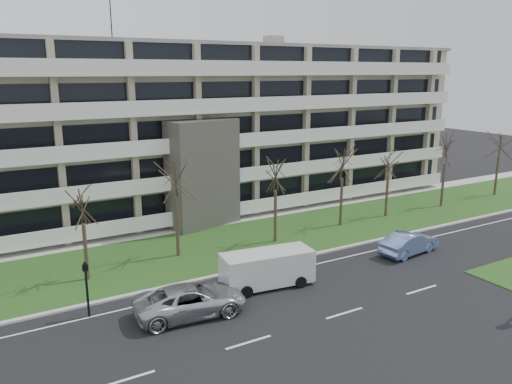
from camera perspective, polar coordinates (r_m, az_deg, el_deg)
ground at (r=28.41m, az=10.08°, el=-13.48°), size 160.00×160.00×0.00m
grass_verge at (r=38.36m, az=-2.53°, el=-5.89°), size 90.00×10.00×0.06m
curb at (r=34.28m, az=1.39°, el=-8.27°), size 90.00×0.35×0.12m
sidewalk at (r=43.06m, az=-5.94°, el=-3.73°), size 90.00×2.00×0.08m
lane_edge_line at (r=33.12m, az=2.76°, el=-9.19°), size 90.00×0.12×0.01m
apartment_building at (r=47.71m, az=-9.57°, el=7.16°), size 60.50×15.10×18.75m
silver_pickup at (r=27.69m, az=-7.47°, el=-12.18°), size 6.32×3.42×1.68m
blue_sedan at (r=37.72m, az=17.05°, el=-5.60°), size 5.07×2.32×1.61m
white_van at (r=30.74m, az=1.42°, el=-8.41°), size 5.86×2.87×2.19m
pedestrian_signal at (r=28.24m, az=-18.82°, el=-9.72°), size 0.32×0.26×3.14m
tree_2 at (r=32.15m, az=-19.32°, el=-1.04°), size 3.30×3.30×6.60m
tree_3 at (r=34.65m, az=-9.23°, el=2.09°), size 3.87×3.87×7.74m
tree_4 at (r=37.28m, az=2.27°, el=2.59°), size 3.67×3.67×7.35m
tree_5 at (r=42.01m, az=9.91°, el=3.70°), size 3.69×3.69×7.38m
tree_6 at (r=45.74m, az=14.96°, el=3.55°), size 3.34×3.34×6.68m
tree_7 at (r=50.82m, az=20.91°, el=4.81°), size 3.75×3.75×7.50m
tree_8 at (r=57.84m, az=26.16°, el=5.25°), size 3.73×3.73×7.45m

